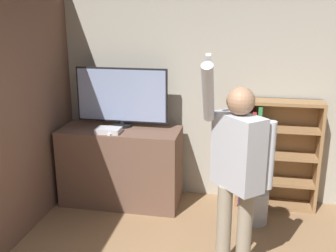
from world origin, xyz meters
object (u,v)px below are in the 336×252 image
game_console (109,130)px  person (237,165)px  bookshelf (269,156)px  waste_bin (256,207)px  television (122,97)px

game_console → person: 1.75m
bookshelf → waste_bin: 0.64m
television → game_console: (-0.08, -0.27, -0.34)m
bookshelf → waste_bin: size_ratio=3.51×
bookshelf → person: (-0.36, -1.37, 0.40)m
game_console → person: bearing=-33.7°
television → bookshelf: (1.73, 0.13, -0.67)m
person → waste_bin: size_ratio=5.31×
game_console → person: size_ratio=0.14×
game_console → waste_bin: (1.67, -0.05, -0.77)m
person → bookshelf: bearing=123.0°
television → bookshelf: 1.86m
person → game_console: bearing=-165.9°
game_console → bookshelf: size_ratio=0.21×
waste_bin → television: bearing=168.6°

